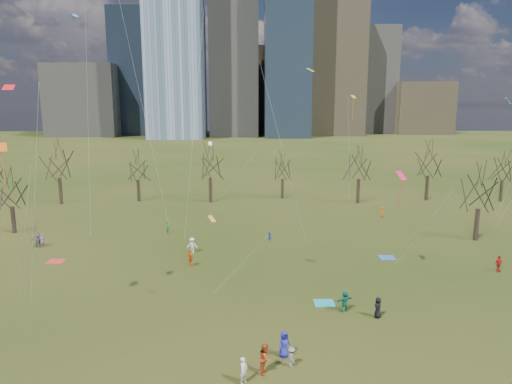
{
  "coord_description": "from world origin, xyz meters",
  "views": [
    {
      "loc": [
        -0.71,
        -33.38,
        15.64
      ],
      "look_at": [
        0.0,
        12.0,
        7.0
      ],
      "focal_mm": 32.0,
      "sensor_mm": 36.0,
      "label": 1
    }
  ],
  "objects_px": {
    "blanket_teal": "(324,303)",
    "blanket_navy": "(387,258)",
    "blanket_crimson": "(56,261)",
    "person_4": "(191,258)",
    "person_2": "(265,358)",
    "person_0": "(284,344)",
    "person_1": "(244,371)"
  },
  "relations": [
    {
      "from": "blanket_teal",
      "to": "person_0",
      "type": "bearing_deg",
      "value": -115.89
    },
    {
      "from": "blanket_teal",
      "to": "person_1",
      "type": "distance_m",
      "value": 12.42
    },
    {
      "from": "blanket_crimson",
      "to": "person_1",
      "type": "relative_size",
      "value": 1.0
    },
    {
      "from": "person_0",
      "to": "person_1",
      "type": "distance_m",
      "value": 3.73
    },
    {
      "from": "person_1",
      "to": "person_4",
      "type": "xyz_separation_m",
      "value": [
        -5.44,
        19.42,
        0.03
      ]
    },
    {
      "from": "blanket_navy",
      "to": "person_2",
      "type": "bearing_deg",
      "value": -123.16
    },
    {
      "from": "blanket_crimson",
      "to": "person_4",
      "type": "bearing_deg",
      "value": -6.5
    },
    {
      "from": "person_2",
      "to": "person_4",
      "type": "distance_m",
      "value": 19.56
    },
    {
      "from": "blanket_crimson",
      "to": "person_4",
      "type": "relative_size",
      "value": 0.96
    },
    {
      "from": "person_0",
      "to": "person_2",
      "type": "height_order",
      "value": "person_2"
    },
    {
      "from": "person_0",
      "to": "blanket_teal",
      "type": "bearing_deg",
      "value": 42.12
    },
    {
      "from": "person_0",
      "to": "person_2",
      "type": "xyz_separation_m",
      "value": [
        -1.25,
        -1.7,
        0.07
      ]
    },
    {
      "from": "blanket_crimson",
      "to": "person_0",
      "type": "distance_m",
      "value": 28.52
    },
    {
      "from": "blanket_crimson",
      "to": "person_4",
      "type": "xyz_separation_m",
      "value": [
        13.94,
        -1.59,
        0.82
      ]
    },
    {
      "from": "blanket_teal",
      "to": "person_2",
      "type": "distance_m",
      "value": 10.9
    },
    {
      "from": "person_0",
      "to": "person_4",
      "type": "relative_size",
      "value": 1.04
    },
    {
      "from": "blanket_teal",
      "to": "blanket_navy",
      "type": "xyz_separation_m",
      "value": [
        8.38,
        11.01,
        0.0
      ]
    },
    {
      "from": "blanket_crimson",
      "to": "person_2",
      "type": "bearing_deg",
      "value": -44.02
    },
    {
      "from": "blanket_crimson",
      "to": "person_2",
      "type": "height_order",
      "value": "person_2"
    },
    {
      "from": "blanket_teal",
      "to": "person_2",
      "type": "bearing_deg",
      "value": -117.89
    },
    {
      "from": "person_4",
      "to": "person_0",
      "type": "bearing_deg",
      "value": 168.68
    },
    {
      "from": "blanket_navy",
      "to": "blanket_crimson",
      "type": "distance_m",
      "value": 34.12
    },
    {
      "from": "blanket_teal",
      "to": "person_2",
      "type": "relative_size",
      "value": 0.86
    },
    {
      "from": "blanket_navy",
      "to": "blanket_teal",
      "type": "bearing_deg",
      "value": -127.29
    },
    {
      "from": "person_0",
      "to": "person_2",
      "type": "bearing_deg",
      "value": -148.21
    },
    {
      "from": "blanket_teal",
      "to": "blanket_crimson",
      "type": "xyz_separation_m",
      "value": [
        -25.73,
        10.36,
        0.0
      ]
    },
    {
      "from": "person_1",
      "to": "person_2",
      "type": "height_order",
      "value": "person_2"
    },
    {
      "from": "blanket_teal",
      "to": "person_2",
      "type": "height_order",
      "value": "person_2"
    },
    {
      "from": "blanket_navy",
      "to": "person_4",
      "type": "xyz_separation_m",
      "value": [
        -20.18,
        -2.24,
        0.82
      ]
    },
    {
      "from": "person_2",
      "to": "blanket_crimson",
      "type": "bearing_deg",
      "value": 58.84
    },
    {
      "from": "person_0",
      "to": "person_2",
      "type": "relative_size",
      "value": 0.93
    },
    {
      "from": "person_0",
      "to": "person_2",
      "type": "distance_m",
      "value": 2.11
    }
  ]
}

